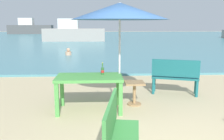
{
  "coord_description": "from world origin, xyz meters",
  "views": [
    {
      "loc": [
        -0.9,
        -3.55,
        1.85
      ],
      "look_at": [
        -0.56,
        3.0,
        0.6
      ],
      "focal_mm": 38.83,
      "sensor_mm": 36.0,
      "label": 1
    }
  ],
  "objects_px": {
    "picnic_table_green": "(89,81)",
    "bench_teal_center": "(175,75)",
    "boat_barge": "(30,28)",
    "swimmer_person": "(68,52)",
    "boat_sailboat": "(73,33)",
    "side_table_wood": "(134,90)",
    "bench_green_left": "(118,133)",
    "patio_umbrella": "(120,11)",
    "beer_bottle_amber": "(103,70)"
  },
  "relations": [
    {
      "from": "bench_green_left",
      "to": "boat_sailboat",
      "type": "height_order",
      "value": "boat_sailboat"
    },
    {
      "from": "patio_umbrella",
      "to": "side_table_wood",
      "type": "distance_m",
      "value": 1.8
    },
    {
      "from": "bench_green_left",
      "to": "boat_sailboat",
      "type": "bearing_deg",
      "value": 97.26
    },
    {
      "from": "side_table_wood",
      "to": "beer_bottle_amber",
      "type": "bearing_deg",
      "value": -166.53
    },
    {
      "from": "side_table_wood",
      "to": "boat_barge",
      "type": "height_order",
      "value": "boat_barge"
    },
    {
      "from": "picnic_table_green",
      "to": "bench_green_left",
      "type": "distance_m",
      "value": 2.35
    },
    {
      "from": "picnic_table_green",
      "to": "bench_teal_center",
      "type": "bearing_deg",
      "value": 25.91
    },
    {
      "from": "beer_bottle_amber",
      "to": "side_table_wood",
      "type": "relative_size",
      "value": 0.49
    },
    {
      "from": "side_table_wood",
      "to": "boat_sailboat",
      "type": "height_order",
      "value": "boat_sailboat"
    },
    {
      "from": "patio_umbrella",
      "to": "bench_teal_center",
      "type": "relative_size",
      "value": 1.84
    },
    {
      "from": "beer_bottle_amber",
      "to": "boat_barge",
      "type": "relative_size",
      "value": 0.03
    },
    {
      "from": "bench_teal_center",
      "to": "boat_sailboat",
      "type": "relative_size",
      "value": 0.2
    },
    {
      "from": "bench_teal_center",
      "to": "boat_sailboat",
      "type": "xyz_separation_m",
      "value": [
        -4.71,
        19.84,
        0.37
      ]
    },
    {
      "from": "beer_bottle_amber",
      "to": "swimmer_person",
      "type": "distance_m",
      "value": 9.08
    },
    {
      "from": "beer_bottle_amber",
      "to": "bench_green_left",
      "type": "height_order",
      "value": "beer_bottle_amber"
    },
    {
      "from": "beer_bottle_amber",
      "to": "patio_umbrella",
      "type": "relative_size",
      "value": 0.12
    },
    {
      "from": "beer_bottle_amber",
      "to": "bench_green_left",
      "type": "bearing_deg",
      "value": -86.37
    },
    {
      "from": "picnic_table_green",
      "to": "patio_umbrella",
      "type": "xyz_separation_m",
      "value": [
        0.67,
        0.27,
        1.47
      ]
    },
    {
      "from": "beer_bottle_amber",
      "to": "side_table_wood",
      "type": "distance_m",
      "value": 0.91
    },
    {
      "from": "swimmer_person",
      "to": "patio_umbrella",
      "type": "bearing_deg",
      "value": -75.6
    },
    {
      "from": "side_table_wood",
      "to": "swimmer_person",
      "type": "height_order",
      "value": "side_table_wood"
    },
    {
      "from": "patio_umbrella",
      "to": "swimmer_person",
      "type": "height_order",
      "value": "patio_umbrella"
    },
    {
      "from": "picnic_table_green",
      "to": "side_table_wood",
      "type": "height_order",
      "value": "picnic_table_green"
    },
    {
      "from": "bench_green_left",
      "to": "boat_barge",
      "type": "height_order",
      "value": "boat_barge"
    },
    {
      "from": "picnic_table_green",
      "to": "bench_teal_center",
      "type": "xyz_separation_m",
      "value": [
        2.2,
        1.07,
        -0.11
      ]
    },
    {
      "from": "bench_teal_center",
      "to": "boat_sailboat",
      "type": "bearing_deg",
      "value": 103.36
    },
    {
      "from": "bench_teal_center",
      "to": "patio_umbrella",
      "type": "bearing_deg",
      "value": -152.44
    },
    {
      "from": "side_table_wood",
      "to": "bench_teal_center",
      "type": "height_order",
      "value": "bench_teal_center"
    },
    {
      "from": "side_table_wood",
      "to": "bench_teal_center",
      "type": "bearing_deg",
      "value": 32.11
    },
    {
      "from": "patio_umbrella",
      "to": "bench_teal_center",
      "type": "distance_m",
      "value": 2.34
    },
    {
      "from": "picnic_table_green",
      "to": "boat_barge",
      "type": "relative_size",
      "value": 0.18
    },
    {
      "from": "picnic_table_green",
      "to": "swimmer_person",
      "type": "height_order",
      "value": "picnic_table_green"
    },
    {
      "from": "beer_bottle_amber",
      "to": "bench_green_left",
      "type": "relative_size",
      "value": 0.21
    },
    {
      "from": "side_table_wood",
      "to": "boat_sailboat",
      "type": "distance_m",
      "value": 20.89
    },
    {
      "from": "picnic_table_green",
      "to": "patio_umbrella",
      "type": "bearing_deg",
      "value": 21.96
    },
    {
      "from": "boat_sailboat",
      "to": "beer_bottle_amber",
      "type": "bearing_deg",
      "value": -82.31
    },
    {
      "from": "side_table_wood",
      "to": "bench_green_left",
      "type": "relative_size",
      "value": 0.43
    },
    {
      "from": "swimmer_person",
      "to": "boat_sailboat",
      "type": "xyz_separation_m",
      "value": [
        -0.93,
        11.89,
        0.68
      ]
    },
    {
      "from": "beer_bottle_amber",
      "to": "bench_teal_center",
      "type": "height_order",
      "value": "beer_bottle_amber"
    },
    {
      "from": "swimmer_person",
      "to": "beer_bottle_amber",
      "type": "bearing_deg",
      "value": -78.11
    },
    {
      "from": "beer_bottle_amber",
      "to": "boat_sailboat",
      "type": "height_order",
      "value": "boat_sailboat"
    },
    {
      "from": "bench_teal_center",
      "to": "boat_barge",
      "type": "xyz_separation_m",
      "value": [
        -14.58,
        39.27,
        0.56
      ]
    },
    {
      "from": "side_table_wood",
      "to": "boat_barge",
      "type": "xyz_separation_m",
      "value": [
        -13.4,
        40.01,
        0.75
      ]
    },
    {
      "from": "side_table_wood",
      "to": "swimmer_person",
      "type": "distance_m",
      "value": 9.07
    },
    {
      "from": "beer_bottle_amber",
      "to": "boat_barge",
      "type": "distance_m",
      "value": 42.14
    },
    {
      "from": "bench_teal_center",
      "to": "picnic_table_green",
      "type": "bearing_deg",
      "value": -154.09
    },
    {
      "from": "picnic_table_green",
      "to": "side_table_wood",
      "type": "relative_size",
      "value": 2.59
    },
    {
      "from": "boat_barge",
      "to": "boat_sailboat",
      "type": "xyz_separation_m",
      "value": [
        9.86,
        -19.43,
        -0.19
      ]
    },
    {
      "from": "picnic_table_green",
      "to": "boat_barge",
      "type": "distance_m",
      "value": 42.2
    },
    {
      "from": "patio_umbrella",
      "to": "swimmer_person",
      "type": "bearing_deg",
      "value": 104.4
    }
  ]
}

